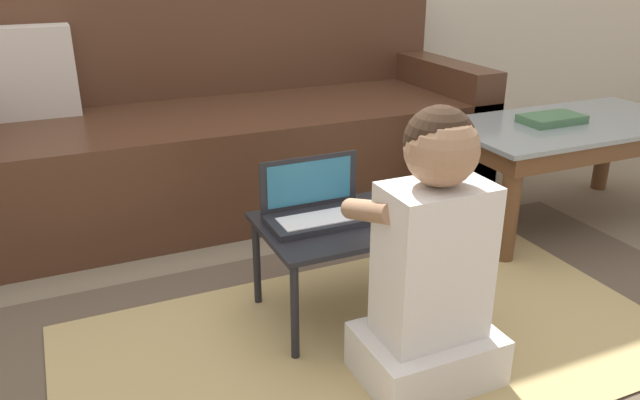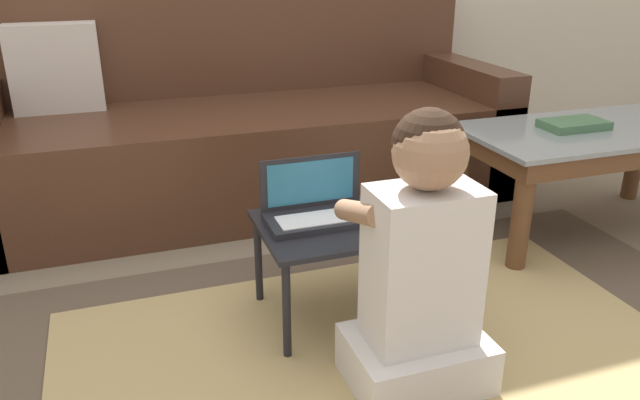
# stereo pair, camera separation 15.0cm
# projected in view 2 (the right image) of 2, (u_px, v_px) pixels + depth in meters

# --- Properties ---
(ground_plane) EXTENTS (16.00, 16.00, 0.00)m
(ground_plane) POSITION_uv_depth(u_px,v_px,m) (321.00, 348.00, 1.81)
(ground_plane) COLOR #7F705B
(area_rug) EXTENTS (2.45, 1.32, 0.01)m
(area_rug) POSITION_uv_depth(u_px,v_px,m) (367.00, 346.00, 1.82)
(area_rug) COLOR brown
(area_rug) RESTS_ON ground_plane
(couch) EXTENTS (2.30, 0.86, 0.93)m
(couch) POSITION_uv_depth(u_px,v_px,m) (243.00, 129.00, 2.84)
(couch) COLOR #4C2D1E
(couch) RESTS_ON ground_plane
(coffee_table) EXTENTS (1.03, 0.53, 0.43)m
(coffee_table) POSITION_uv_depth(u_px,v_px,m) (592.00, 145.00, 2.45)
(coffee_table) COLOR gray
(coffee_table) RESTS_ON ground_plane
(laptop_desk) EXTENTS (0.52, 0.37, 0.32)m
(laptop_desk) POSITION_uv_depth(u_px,v_px,m) (346.00, 233.00, 1.88)
(laptop_desk) COLOR black
(laptop_desk) RESTS_ON ground_plane
(laptop) EXTENTS (0.32, 0.17, 0.18)m
(laptop) POSITION_uv_depth(u_px,v_px,m) (317.00, 210.00, 1.86)
(laptop) COLOR #232328
(laptop) RESTS_ON laptop_desk
(computer_mouse) EXTENTS (0.06, 0.10, 0.04)m
(computer_mouse) POSITION_uv_depth(u_px,v_px,m) (398.00, 215.00, 1.87)
(computer_mouse) COLOR #B2B7C1
(computer_mouse) RESTS_ON laptop_desk
(person_seated) EXTENTS (0.36, 0.36, 0.75)m
(person_seated) POSITION_uv_depth(u_px,v_px,m) (421.00, 268.00, 1.55)
(person_seated) COLOR silver
(person_seated) RESTS_ON ground_plane
(book_on_table) EXTENTS (0.25, 0.15, 0.03)m
(book_on_table) POSITION_uv_depth(u_px,v_px,m) (574.00, 124.00, 2.41)
(book_on_table) COLOR #47704C
(book_on_table) RESTS_ON coffee_table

